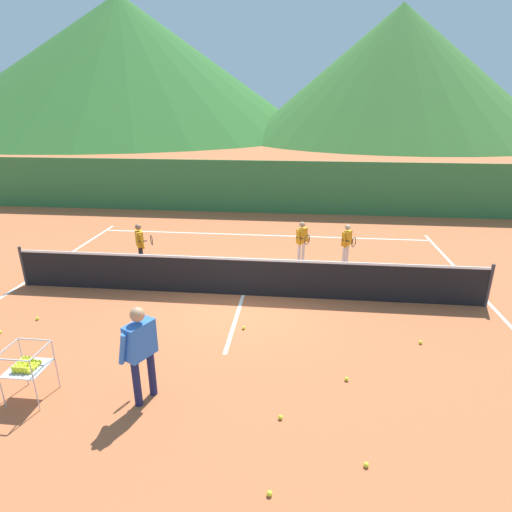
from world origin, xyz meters
The scene contains 22 objects.
ground_plane centered at (0.00, 0.00, 0.00)m, with size 120.00×120.00×0.00m, color #BC6038.
line_baseline_far centered at (0.00, 4.97, 0.00)m, with size 11.69×0.08×0.01m, color white.
line_sideline_west centered at (-5.84, 0.00, 0.00)m, with size 0.08×11.08×0.01m, color white.
line_sideline_east centered at (5.84, 0.00, 0.00)m, with size 0.08×11.08×0.01m, color white.
line_service_center centered at (0.00, 0.00, 0.00)m, with size 0.08×5.17×0.01m, color white.
tennis_net centered at (0.00, 0.00, 0.50)m, with size 11.45×0.08×1.05m.
instructor centered at (-1.03, -3.93, 0.98)m, with size 0.51×0.82×1.63m.
student_0 centered at (-3.15, 1.57, 0.77)m, with size 0.62×0.52×1.28m.
student_1 centered at (1.41, 2.43, 0.74)m, with size 0.41×0.69×1.23m.
student_2 centered at (2.70, 2.38, 0.72)m, with size 0.40×0.68×1.20m.
ball_cart centered at (-2.85, -4.09, 0.60)m, with size 0.58×0.58×0.90m.
tennis_ball_1 centered at (1.06, -5.45, 0.03)m, with size 0.07×0.07×0.07m, color yellow.
tennis_ball_2 centered at (1.13, -4.16, 0.03)m, with size 0.07×0.07×0.07m, color yellow.
tennis_ball_3 centered at (3.76, -1.82, 0.03)m, with size 0.07×0.07×0.07m, color yellow.
tennis_ball_6 centered at (-4.72, -2.33, 0.03)m, with size 0.07×0.07×0.07m, color yellow.
tennis_ball_8 centered at (0.23, -1.63, 0.03)m, with size 0.07×0.07×0.07m, color yellow.
tennis_ball_9 centered at (-4.29, -1.71, 0.03)m, with size 0.07×0.07×0.07m, color yellow.
tennis_ball_10 centered at (2.20, -3.13, 0.03)m, with size 0.07×0.07×0.07m, color yellow.
tennis_ball_11 centered at (2.28, -4.91, 0.03)m, with size 0.07×0.07×0.07m, color yellow.
windscreen_fence centered at (0.00, 8.25, 1.11)m, with size 25.71×0.08×2.22m, color #33753D.
hill_0 centered at (13.01, 49.25, 8.01)m, with size 39.02×39.02×16.01m, color #38702D.
hill_1 centered at (-25.50, 56.20, 9.69)m, with size 57.59×57.59×19.38m, color #2D6628.
Camera 1 is at (1.28, -9.08, 4.41)m, focal length 28.84 mm.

